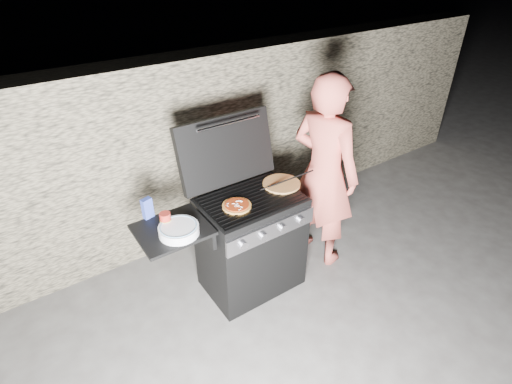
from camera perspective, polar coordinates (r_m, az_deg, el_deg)
ground at (r=3.72m, az=-0.65°, el=-12.69°), size 50.00×50.00×0.00m
stone_wall at (r=3.95m, az=-9.27°, el=5.95°), size 8.00×0.35×1.80m
gas_grill at (r=3.31m, az=-4.35°, el=-8.82°), size 1.34×0.79×0.91m
pizza_topped at (r=3.04m, az=-2.77°, el=-1.91°), size 0.28×0.28×0.02m
pizza_plain at (r=3.31m, az=3.66°, el=1.19°), size 0.37×0.37×0.02m
sauce_jar at (r=2.88m, az=-12.78°, el=-3.97°), size 0.08×0.08×0.12m
blue_carton at (r=3.00m, az=-15.26°, el=-2.24°), size 0.08×0.06×0.16m
plate_stack at (r=2.82m, az=-10.97°, el=-5.34°), size 0.33×0.33×0.06m
person at (r=3.55m, az=9.68°, el=2.69°), size 0.57×0.74×1.80m
tongs at (r=3.29m, az=4.46°, el=1.77°), size 0.47×0.12×0.10m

